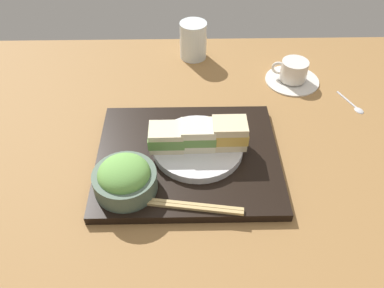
{
  "coord_description": "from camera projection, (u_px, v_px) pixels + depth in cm",
  "views": [
    {
      "loc": [
        -5.54,
        -65.77,
        64.64
      ],
      "look_at": [
        -4.37,
        -3.72,
        5.0
      ],
      "focal_mm": 37.59,
      "sensor_mm": 36.0,
      "label": 1
    }
  ],
  "objects": [
    {
      "name": "ground_plane",
      "position": [
        210.0,
        153.0,
        0.93
      ],
      "size": [
        140.0,
        100.0,
        3.0
      ],
      "primitive_type": "cube",
      "color": "olive"
    },
    {
      "name": "serving_tray",
      "position": [
        188.0,
        158.0,
        0.89
      ],
      "size": [
        39.81,
        33.31,
        1.99
      ],
      "primitive_type": "cube",
      "color": "black",
      "rests_on": "ground_plane"
    },
    {
      "name": "sandwich_plate",
      "position": [
        198.0,
        147.0,
        0.88
      ],
      "size": [
        19.91,
        19.91,
        1.74
      ],
      "primitive_type": "cylinder",
      "color": "silver",
      "rests_on": "serving_tray"
    },
    {
      "name": "sandwich_near",
      "position": [
        166.0,
        137.0,
        0.86
      ],
      "size": [
        7.71,
        5.74,
        5.0
      ],
      "color": "beige",
      "rests_on": "sandwich_plate"
    },
    {
      "name": "sandwich_middle",
      "position": [
        198.0,
        135.0,
        0.86
      ],
      "size": [
        7.55,
        5.7,
        5.54
      ],
      "color": "#EFE5C1",
      "rests_on": "sandwich_plate"
    },
    {
      "name": "sandwich_far",
      "position": [
        229.0,
        133.0,
        0.86
      ],
      "size": [
        7.69,
        5.69,
        5.99
      ],
      "color": "beige",
      "rests_on": "sandwich_plate"
    },
    {
      "name": "salad_bowl",
      "position": [
        125.0,
        178.0,
        0.79
      ],
      "size": [
        12.74,
        12.74,
        7.15
      ],
      "color": "#4C6051",
      "rests_on": "serving_tray"
    },
    {
      "name": "chopsticks_pair",
      "position": [
        192.0,
        206.0,
        0.77
      ],
      "size": [
        19.86,
        4.45,
        0.7
      ],
      "color": "tan",
      "rests_on": "serving_tray"
    },
    {
      "name": "coffee_cup",
      "position": [
        293.0,
        73.0,
        1.1
      ],
      "size": [
        14.8,
        14.8,
        6.22
      ],
      "color": "silver",
      "rests_on": "ground_plane"
    },
    {
      "name": "drinking_glass",
      "position": [
        193.0,
        40.0,
        1.17
      ],
      "size": [
        7.85,
        7.85,
        10.83
      ],
      "primitive_type": "cylinder",
      "color": "silver",
      "rests_on": "ground_plane"
    },
    {
      "name": "teaspoon",
      "position": [
        356.0,
        106.0,
        1.03
      ],
      "size": [
        5.06,
        9.74,
        0.8
      ],
      "color": "silver",
      "rests_on": "ground_plane"
    }
  ]
}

